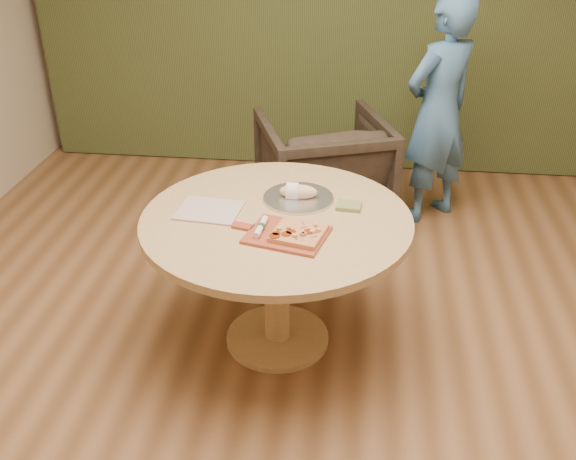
% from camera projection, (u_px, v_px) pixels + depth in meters
% --- Properties ---
extents(room_shell, '(5.04, 6.04, 2.84)m').
position_uv_depth(room_shell, '(301.00, 124.00, 2.33)').
color(room_shell, brown).
rests_on(room_shell, ground).
extents(pedestal_table, '(1.31, 1.31, 0.75)m').
position_uv_depth(pedestal_table, '(277.00, 242.00, 3.15)').
color(pedestal_table, tan).
rests_on(pedestal_table, ground).
extents(pizza_paddle, '(0.47, 0.36, 0.01)m').
position_uv_depth(pizza_paddle, '(285.00, 234.00, 2.92)').
color(pizza_paddle, '#9C4027').
rests_on(pizza_paddle, pedestal_table).
extents(flatbread_pizza, '(0.27, 0.27, 0.04)m').
position_uv_depth(flatbread_pizza, '(298.00, 233.00, 2.89)').
color(flatbread_pizza, '#C7844D').
rests_on(flatbread_pizza, pizza_paddle).
extents(cutlery_roll, '(0.05, 0.20, 0.03)m').
position_uv_depth(cutlery_roll, '(261.00, 227.00, 2.93)').
color(cutlery_roll, silver).
rests_on(cutlery_roll, pizza_paddle).
extents(newspaper, '(0.32, 0.28, 0.01)m').
position_uv_depth(newspaper, '(209.00, 210.00, 3.13)').
color(newspaper, silver).
rests_on(newspaper, pedestal_table).
extents(serving_tray, '(0.36, 0.36, 0.02)m').
position_uv_depth(serving_tray, '(298.00, 198.00, 3.24)').
color(serving_tray, silver).
rests_on(serving_tray, pedestal_table).
extents(bread_roll, '(0.19, 0.09, 0.09)m').
position_uv_depth(bread_roll, '(297.00, 192.00, 3.22)').
color(bread_roll, '#DCB786').
rests_on(bread_roll, serving_tray).
extents(green_packet, '(0.13, 0.11, 0.02)m').
position_uv_depth(green_packet, '(349.00, 206.00, 3.16)').
color(green_packet, '#55602B').
rests_on(green_packet, pedestal_table).
extents(armchair, '(1.03, 1.00, 0.84)m').
position_uv_depth(armchair, '(323.00, 165.00, 4.43)').
color(armchair, black).
rests_on(armchair, ground).
extents(person_standing, '(0.68, 0.66, 1.57)m').
position_uv_depth(person_standing, '(438.00, 112.00, 4.31)').
color(person_standing, teal).
rests_on(person_standing, ground).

